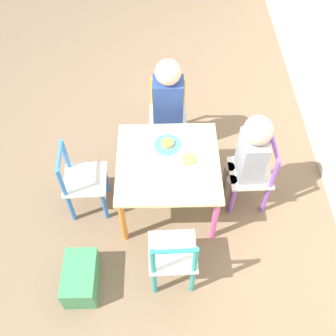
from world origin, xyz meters
name	(u,v)px	position (x,y,z in m)	size (l,w,h in m)	color
ground_plane	(168,200)	(0.00, 0.00, 0.00)	(6.00, 6.00, 0.00)	#7F664C
kids_table	(168,167)	(0.00, 0.00, 0.37)	(0.61, 0.61, 0.43)	beige
chair_purple	(253,175)	(-0.01, 0.54, 0.26)	(0.27, 0.27, 0.53)	silver
chair_yellow	(168,116)	(-0.54, 0.01, 0.26)	(0.27, 0.27, 0.53)	silver
chair_blue	(82,182)	(0.02, -0.54, 0.26)	(0.27, 0.27, 0.53)	silver
chair_teal	(173,258)	(0.54, 0.02, 0.26)	(0.27, 0.27, 0.53)	silver
child_back	(249,155)	(-0.01, 0.47, 0.46)	(0.20, 0.22, 0.76)	#7A6B5B
child_left	(168,101)	(-0.48, 0.01, 0.46)	(0.22, 0.20, 0.77)	#4C608E
plate_back	(189,160)	(0.00, 0.13, 0.43)	(0.20, 0.20, 0.03)	white
plate_left	(168,144)	(-0.13, 0.00, 0.43)	(0.17, 0.17, 0.03)	#4C9EE0
storage_bin	(81,278)	(0.57, -0.51, 0.09)	(0.29, 0.18, 0.18)	#3D8E56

